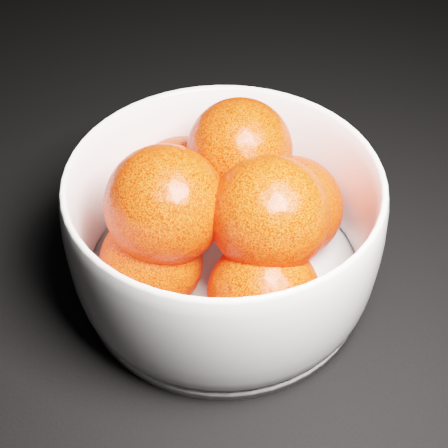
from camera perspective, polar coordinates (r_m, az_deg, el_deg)
The scene contains 3 objects.
ground at distance 0.71m, azimuth -9.05°, elevation 8.22°, with size 3.00×3.00×0.00m, color black.
bowl at distance 0.50m, azimuth 0.00°, elevation -0.50°, with size 0.25×0.25×0.12m.
orange_pile at distance 0.49m, azimuth 0.01°, elevation 1.00°, with size 0.21×0.20×0.14m.
Camera 1 is at (0.41, -0.40, 0.42)m, focal length 50.00 mm.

